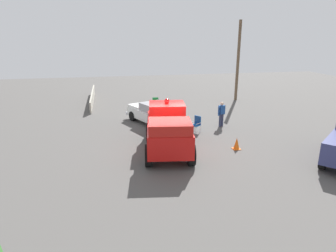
% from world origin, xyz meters
% --- Properties ---
extents(ground_plane, '(60.00, 60.00, 0.00)m').
position_xyz_m(ground_plane, '(0.00, 0.00, 0.00)').
color(ground_plane, '#514F4C').
extents(vintage_fire_truck, '(6.20, 3.09, 2.59)m').
position_xyz_m(vintage_fire_truck, '(0.01, 0.04, 1.20)').
color(vintage_fire_truck, black).
rests_on(vintage_fire_truck, ground).
extents(classic_hot_rod, '(4.73, 3.50, 1.46)m').
position_xyz_m(classic_hot_rod, '(-5.04, 0.04, 0.75)').
color(classic_hot_rod, black).
rests_on(classic_hot_rod, ground).
extents(lawn_chair_near_truck, '(0.67, 0.67, 1.02)m').
position_xyz_m(lawn_chair_near_truck, '(-3.36, 0.96, 0.59)').
color(lawn_chair_near_truck, '#B7BABF').
rests_on(lawn_chair_near_truck, ground).
extents(lawn_chair_by_car, '(0.69, 0.69, 1.02)m').
position_xyz_m(lawn_chair_by_car, '(-2.63, 2.41, 0.59)').
color(lawn_chair_by_car, '#B7BABF').
rests_on(lawn_chair_by_car, ground).
extents(lawn_chair_spare, '(0.54, 0.55, 1.02)m').
position_xyz_m(lawn_chair_spare, '(-8.75, 0.80, 0.59)').
color(lawn_chair_spare, '#B7BABF').
rests_on(lawn_chair_spare, ground).
extents(spectator_seated, '(0.65, 0.59, 1.29)m').
position_xyz_m(spectator_seated, '(-3.25, 0.89, 0.70)').
color(spectator_seated, '#383842').
rests_on(spectator_seated, ground).
extents(spectator_standing, '(0.43, 0.61, 1.68)m').
position_xyz_m(spectator_standing, '(-3.42, 4.35, 0.96)').
color(spectator_standing, '#2D334C').
rests_on(spectator_standing, ground).
extents(utility_pole, '(1.61, 0.77, 7.12)m').
position_xyz_m(utility_pole, '(-11.19, 8.78, 3.71)').
color(utility_pole, brown).
rests_on(utility_pole, ground).
extents(traffic_cone, '(0.40, 0.40, 0.64)m').
position_xyz_m(traffic_cone, '(0.64, 3.67, 0.31)').
color(traffic_cone, orange).
rests_on(traffic_cone, ground).
extents(background_fence, '(8.54, 0.12, 0.90)m').
position_xyz_m(background_fence, '(-12.71, -4.32, 0.45)').
color(background_fence, '#A8A393').
rests_on(background_fence, ground).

